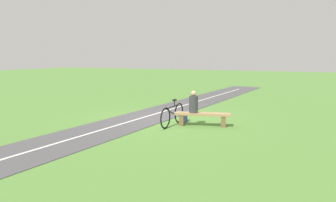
% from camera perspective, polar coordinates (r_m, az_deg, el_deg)
% --- Properties ---
extents(ground_plane, '(80.00, 80.00, 0.00)m').
position_cam_1_polar(ground_plane, '(12.16, -0.42, -3.22)').
color(ground_plane, '#548438').
extents(paved_path, '(6.07, 36.02, 0.02)m').
position_cam_1_polar(paved_path, '(9.53, -17.69, -6.76)').
color(paved_path, '#4C494C').
rests_on(paved_path, ground_plane).
extents(path_centre_line, '(3.60, 31.82, 0.00)m').
position_cam_1_polar(path_centre_line, '(9.53, -17.69, -6.70)').
color(path_centre_line, silver).
rests_on(path_centre_line, paved_path).
extents(bench, '(1.93, 0.83, 0.45)m').
position_cam_1_polar(bench, '(10.99, 6.15, -2.80)').
color(bench, '#A88456').
rests_on(bench, ground_plane).
extents(person_seated, '(0.37, 0.37, 0.75)m').
position_cam_1_polar(person_seated, '(10.93, 4.57, -0.38)').
color(person_seated, '#38383D').
rests_on(person_seated, bench).
extents(bicycle, '(0.12, 1.80, 0.89)m').
position_cam_1_polar(bicycle, '(10.99, 0.80, -2.46)').
color(bicycle, black).
rests_on(bicycle, ground_plane).
extents(backpack, '(0.29, 0.35, 0.36)m').
position_cam_1_polar(backpack, '(11.69, 2.88, -2.79)').
color(backpack, navy).
rests_on(backpack, ground_plane).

